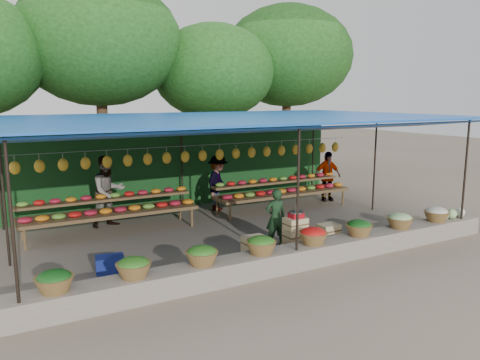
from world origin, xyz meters
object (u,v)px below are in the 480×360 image
crate_counter (294,239)px  weighing_scale (296,214)px  vendor_seated (276,218)px  blue_crate_front (87,293)px  blue_crate_back (110,264)px

crate_counter → weighing_scale: 0.53m
vendor_seated → blue_crate_front: size_ratio=2.76×
weighing_scale → vendor_seated: vendor_seated is taller
crate_counter → blue_crate_back: 3.77m
crate_counter → vendor_seated: size_ratio=1.82×
vendor_seated → blue_crate_front: bearing=22.7°
crate_counter → vendor_seated: bearing=97.0°
weighing_scale → vendor_seated: (-0.11, 0.61, -0.20)m
crate_counter → weighing_scale: bearing=0.0°
blue_crate_back → crate_counter: bearing=-2.2°
crate_counter → weighing_scale: weighing_scale is taller
weighing_scale → vendor_seated: bearing=100.6°
crate_counter → blue_crate_front: crate_counter is taller
crate_counter → weighing_scale: (0.04, 0.00, 0.53)m
crate_counter → blue_crate_back: size_ratio=4.53×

